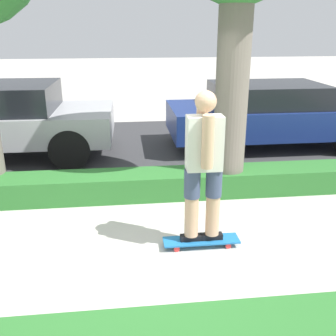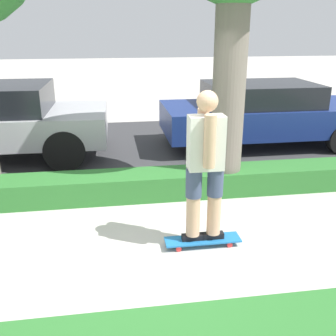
# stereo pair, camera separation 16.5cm
# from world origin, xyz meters

# --- Properties ---
(ground_plane) EXTENTS (60.00, 60.00, 0.00)m
(ground_plane) POSITION_xyz_m (0.00, 0.00, 0.00)
(ground_plane) COLOR #BCB7AD
(street_asphalt) EXTENTS (12.79, 5.00, 0.01)m
(street_asphalt) POSITION_xyz_m (0.00, 4.20, 0.00)
(street_asphalt) COLOR #38383A
(street_asphalt) RESTS_ON ground_plane
(hedge_row) EXTENTS (12.79, 0.60, 0.38)m
(hedge_row) POSITION_xyz_m (0.00, 1.60, 0.19)
(hedge_row) COLOR #2D702D
(hedge_row) RESTS_ON ground_plane
(skateboard) EXTENTS (0.92, 0.24, 0.09)m
(skateboard) POSITION_xyz_m (0.56, 0.03, 0.07)
(skateboard) COLOR #1E6BAD
(skateboard) RESTS_ON ground_plane
(skater_person) EXTENTS (0.51, 0.46, 1.79)m
(skater_person) POSITION_xyz_m (0.56, 0.03, 1.04)
(skater_person) COLOR black
(skater_person) RESTS_ON skateboard
(parked_car_front) EXTENTS (4.11, 2.07, 1.47)m
(parked_car_front) POSITION_xyz_m (-2.61, 3.92, 0.79)
(parked_car_front) COLOR #B7B7BC
(parked_car_front) RESTS_ON ground_plane
(parked_car_middle) EXTENTS (4.43, 1.92, 1.37)m
(parked_car_middle) POSITION_xyz_m (2.86, 4.04, 0.73)
(parked_car_middle) COLOR navy
(parked_car_middle) RESTS_ON ground_plane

